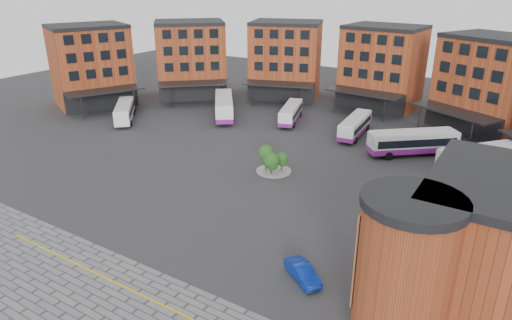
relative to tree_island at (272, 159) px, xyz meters
The scene contains 12 objects.
ground 11.79m from the tree_island, 99.91° to the right, with size 160.00×160.00×0.00m, color #28282B.
yellow_line 25.54m from the tree_island, 90.01° to the right, with size 26.00×0.15×0.02m, color gold.
main_building 28.14m from the tree_island, 104.21° to the left, with size 94.14×42.48×14.60m.
east_building 30.60m from the tree_island, 28.57° to the right, with size 17.40×15.40×10.60m.
tree_island is the anchor object (origin of this frame).
bus_a 32.42m from the tree_island, 169.70° to the left, with size 8.76×9.41×2.96m.
bus_b 25.08m from the tree_island, 139.30° to the left, with size 9.74×11.77×3.52m.
bus_c 21.58m from the tree_island, 111.79° to the left, with size 5.18×10.22×2.81m.
bus_d 19.24m from the tree_island, 79.26° to the left, with size 3.26×10.55×2.92m.
bus_e 20.20m from the tree_island, 49.58° to the left, with size 10.99×9.90×3.40m.
bus_f 26.10m from the tree_island, 32.51° to the left, with size 9.99×11.05×3.42m.
blue_car 21.42m from the tree_island, 53.15° to the right, with size 1.42×4.06×1.34m, color #0B2694.
Camera 1 is at (27.82, -33.46, 22.86)m, focal length 32.00 mm.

